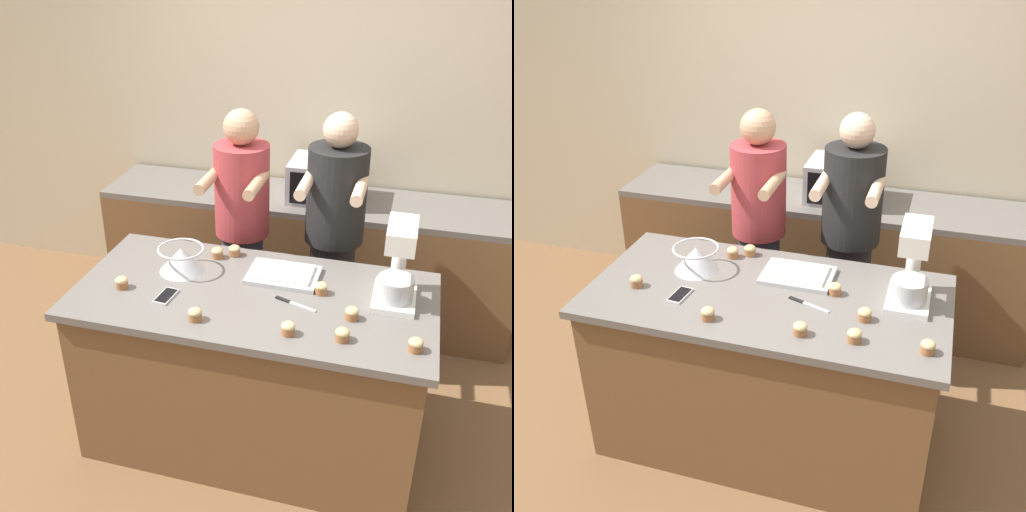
% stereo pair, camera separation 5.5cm
% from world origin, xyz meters
% --- Properties ---
extents(ground_plane, '(16.00, 16.00, 0.00)m').
position_xyz_m(ground_plane, '(0.00, 0.00, 0.00)').
color(ground_plane, brown).
extents(back_wall, '(10.00, 0.06, 2.70)m').
position_xyz_m(back_wall, '(0.00, 1.68, 1.35)').
color(back_wall, beige).
rests_on(back_wall, ground_plane).
extents(island_counter, '(1.75, 0.88, 0.93)m').
position_xyz_m(island_counter, '(0.00, 0.00, 0.47)').
color(island_counter, brown).
rests_on(island_counter, ground_plane).
extents(back_counter, '(2.80, 0.60, 0.90)m').
position_xyz_m(back_counter, '(0.00, 1.33, 0.45)').
color(back_counter, brown).
rests_on(back_counter, ground_plane).
extents(person_left, '(0.34, 0.50, 1.63)m').
position_xyz_m(person_left, '(-0.27, 0.71, 0.86)').
color(person_left, '#33384C').
rests_on(person_left, ground_plane).
extents(person_right, '(0.35, 0.51, 1.65)m').
position_xyz_m(person_right, '(0.28, 0.71, 0.87)').
color(person_right, '#232328').
rests_on(person_right, ground_plane).
extents(stand_mixer, '(0.20, 0.30, 0.40)m').
position_xyz_m(stand_mixer, '(0.66, 0.12, 1.10)').
color(stand_mixer, white).
rests_on(stand_mixer, island_counter).
extents(mixing_bowl, '(0.24, 0.24, 0.13)m').
position_xyz_m(mixing_bowl, '(-0.42, 0.11, 1.00)').
color(mixing_bowl, '#BCBCC1').
rests_on(mixing_bowl, island_counter).
extents(baking_tray, '(0.36, 0.25, 0.04)m').
position_xyz_m(baking_tray, '(0.11, 0.18, 0.94)').
color(baking_tray, '#BCBCC1').
rests_on(baking_tray, island_counter).
extents(microwave_oven, '(0.47, 0.38, 0.27)m').
position_xyz_m(microwave_oven, '(0.12, 1.32, 1.03)').
color(microwave_oven, '#B7B7BC').
rests_on(microwave_oven, back_counter).
extents(cell_phone, '(0.08, 0.15, 0.01)m').
position_xyz_m(cell_phone, '(-0.39, -0.15, 0.93)').
color(cell_phone, silver).
rests_on(cell_phone, island_counter).
extents(knife, '(0.21, 0.09, 0.01)m').
position_xyz_m(knife, '(0.21, -0.05, 0.93)').
color(knife, '#BCBCC1').
rests_on(knife, island_counter).
extents(cupcake_0, '(0.06, 0.06, 0.06)m').
position_xyz_m(cupcake_0, '(-0.64, -0.13, 0.96)').
color(cupcake_0, '#9E6038').
rests_on(cupcake_0, island_counter).
extents(cupcake_1, '(0.06, 0.06, 0.06)m').
position_xyz_m(cupcake_1, '(0.47, -0.27, 0.96)').
color(cupcake_1, '#9E6038').
rests_on(cupcake_1, island_counter).
extents(cupcake_2, '(0.06, 0.06, 0.06)m').
position_xyz_m(cupcake_2, '(-0.29, 0.29, 0.96)').
color(cupcake_2, '#9E6038').
rests_on(cupcake_2, island_counter).
extents(cupcake_3, '(0.06, 0.06, 0.06)m').
position_xyz_m(cupcake_3, '(-0.19, -0.30, 0.96)').
color(cupcake_3, '#9E6038').
rests_on(cupcake_3, island_counter).
extents(cupcake_4, '(0.06, 0.06, 0.06)m').
position_xyz_m(cupcake_4, '(-0.20, 0.34, 0.96)').
color(cupcake_4, '#9E6038').
rests_on(cupcake_4, island_counter).
extents(cupcake_5, '(0.06, 0.06, 0.06)m').
position_xyz_m(cupcake_5, '(0.32, 0.08, 0.96)').
color(cupcake_5, '#9E6038').
rests_on(cupcake_5, island_counter).
extents(cupcake_6, '(0.06, 0.06, 0.06)m').
position_xyz_m(cupcake_6, '(0.49, -0.10, 0.96)').
color(cupcake_6, '#9E6038').
rests_on(cupcake_6, island_counter).
extents(cupcake_7, '(0.06, 0.06, 0.06)m').
position_xyz_m(cupcake_7, '(0.78, -0.26, 0.96)').
color(cupcake_7, '#9E6038').
rests_on(cupcake_7, island_counter).
extents(cupcake_8, '(0.06, 0.06, 0.06)m').
position_xyz_m(cupcake_8, '(0.24, -0.29, 0.96)').
color(cupcake_8, '#9E6038').
rests_on(cupcake_8, island_counter).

